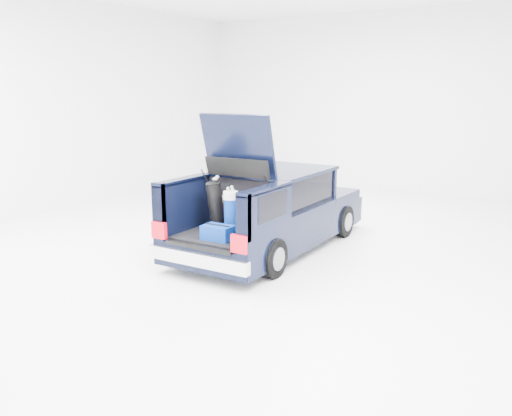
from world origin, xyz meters
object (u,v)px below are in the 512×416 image
Objects in this scene: red_suitcase at (247,213)px; blue_golf_bag at (231,212)px; black_golf_bag at (216,206)px; blue_duffel at (218,233)px; car at (273,211)px.

red_suitcase is 0.32m from blue_golf_bag.
blue_duffel is (0.39, -0.51, -0.28)m from black_golf_bag.
black_golf_bag is (-0.29, -1.38, 0.32)m from car.
blue_golf_bag reaches higher than blue_duffel.
black_golf_bag reaches higher than blue_duffel.
black_golf_bag reaches higher than blue_golf_bag.
blue_duffel is (0.03, -0.40, -0.24)m from blue_golf_bag.
black_golf_bag is 0.38m from blue_golf_bag.
black_golf_bag is at bearing -101.89° from car.
blue_golf_bag is (0.07, -1.49, 0.28)m from car.
black_golf_bag is at bearing 172.54° from blue_golf_bag.
car is 1.51m from blue_golf_bag.
car is 6.01× the size of blue_golf_bag.
red_suitcase is 0.52m from black_golf_bag.
car reaches higher than blue_duffel.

